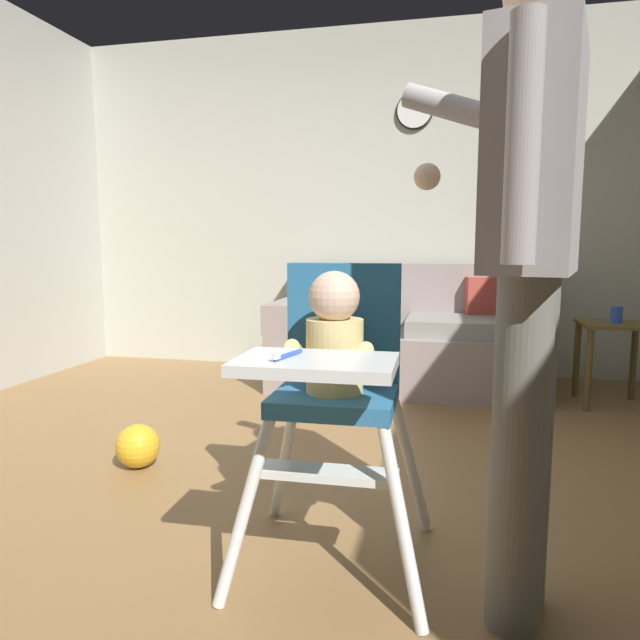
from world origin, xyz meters
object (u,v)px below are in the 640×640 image
(couch, at_px, (405,339))
(side_table, at_px, (613,345))
(high_chair, at_px, (336,363))
(adult_standing, at_px, (528,261))
(toy_ball, at_px, (138,446))
(wall_clock, at_px, (415,111))
(sippy_cup, at_px, (617,315))

(couch, bearing_deg, side_table, 79.68)
(high_chair, bearing_deg, couch, 178.22)
(adult_standing, height_order, side_table, adult_standing)
(toy_ball, relative_size, wall_clock, 0.70)
(high_chair, height_order, adult_standing, adult_standing)
(couch, distance_m, side_table, 1.32)
(adult_standing, distance_m, side_table, 2.48)
(sippy_cup, bearing_deg, adult_standing, -109.52)
(side_table, bearing_deg, couch, 169.68)
(high_chair, bearing_deg, adult_standing, 74.43)
(high_chair, height_order, wall_clock, wall_clock)
(high_chair, bearing_deg, sippy_cup, 146.99)
(wall_clock, bearing_deg, couch, -90.59)
(adult_standing, height_order, wall_clock, wall_clock)
(high_chair, relative_size, sippy_cup, 9.43)
(toy_ball, height_order, side_table, side_table)
(high_chair, distance_m, sippy_cup, 2.52)
(adult_standing, height_order, sippy_cup, adult_standing)
(toy_ball, bearing_deg, high_chair, -29.30)
(sippy_cup, distance_m, wall_clock, 2.05)
(side_table, bearing_deg, toy_ball, -146.18)
(side_table, relative_size, sippy_cup, 5.20)
(sippy_cup, relative_size, wall_clock, 0.36)
(sippy_cup, bearing_deg, wall_clock, 151.23)
(high_chair, relative_size, adult_standing, 0.56)
(couch, distance_m, toy_ball, 2.10)
(sippy_cup, bearing_deg, couch, 169.73)
(couch, xyz_separation_m, sippy_cup, (1.30, -0.24, 0.24))
(adult_standing, bearing_deg, high_chair, -0.60)
(high_chair, xyz_separation_m, wall_clock, (0.03, 2.85, 1.35))
(couch, distance_m, adult_standing, 2.63)
(couch, xyz_separation_m, wall_clock, (0.00, 0.48, 1.66))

